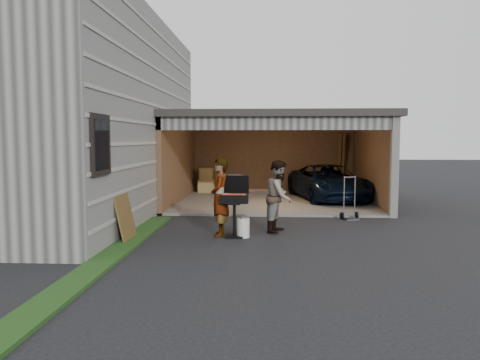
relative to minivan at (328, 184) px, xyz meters
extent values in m
plane|color=black|center=(-2.60, -6.90, -0.58)|extent=(80.00, 80.00, 0.00)
cube|color=#474744|center=(-8.60, -2.90, 2.17)|extent=(7.00, 11.00, 5.50)
cube|color=#193814|center=(-4.85, -7.90, -0.55)|extent=(0.50, 8.00, 0.06)
cube|color=#605E59|center=(-1.85, -0.40, -0.55)|extent=(6.50, 6.00, 0.06)
cube|color=#453A20|center=(-1.85, 2.53, 0.77)|extent=(6.50, 0.15, 2.70)
cube|color=#453A20|center=(1.32, -0.40, 0.77)|extent=(0.15, 6.00, 2.70)
cube|color=#453A20|center=(-5.03, -0.40, 0.77)|extent=(0.15, 6.00, 2.70)
cube|color=#2D2B28|center=(-1.85, -0.40, 2.22)|extent=(6.80, 6.30, 0.20)
cube|color=#474744|center=(-1.85, -3.32, 1.94)|extent=(6.50, 0.16, 0.36)
cube|color=beige|center=(-1.85, -2.10, 2.04)|extent=(6.00, 2.40, 0.06)
cube|color=#474744|center=(1.30, -3.35, 0.77)|extent=(0.20, 0.18, 2.70)
cube|color=brown|center=(-4.40, 1.80, -0.27)|extent=(0.60, 0.50, 0.50)
cube|color=brown|center=(-4.40, 1.80, 0.20)|extent=(0.50, 0.45, 0.45)
cube|color=brown|center=(0.60, 1.70, -0.22)|extent=(0.55, 0.50, 0.60)
cube|color=brown|center=(0.78, 2.30, 0.62)|extent=(0.24, 0.43, 2.20)
imported|color=black|center=(0.00, 0.00, 0.00)|extent=(2.73, 4.51, 1.17)
imported|color=silver|center=(-3.10, -5.97, 0.26)|extent=(0.43, 0.63, 1.69)
imported|color=#3D2718|center=(-1.80, -5.44, 0.23)|extent=(0.81, 0.93, 1.63)
cube|color=black|center=(-2.77, -6.08, -0.56)|extent=(0.38, 0.38, 0.04)
cylinder|color=black|center=(-2.77, -6.08, -0.18)|extent=(0.06, 0.06, 0.75)
cube|color=black|center=(-2.77, -6.08, 0.25)|extent=(0.59, 0.41, 0.18)
cube|color=#59595B|center=(-2.77, -6.08, 0.33)|extent=(0.54, 0.36, 0.01)
cube|color=black|center=(-2.77, -5.82, 0.53)|extent=(0.59, 0.11, 0.41)
cylinder|color=white|center=(-2.58, -6.09, -0.38)|extent=(0.35, 0.35, 0.41)
cube|color=brown|center=(-5.00, -6.55, -0.11)|extent=(0.24, 0.87, 0.96)
cube|color=slate|center=(0.12, -3.77, -0.56)|extent=(0.43, 0.34, 0.04)
cylinder|color=black|center=(-0.12, -3.73, -0.49)|extent=(0.10, 0.19, 0.19)
cylinder|color=black|center=(0.28, -3.58, -0.49)|extent=(0.10, 0.19, 0.19)
cylinder|color=slate|center=(-0.07, -3.71, 0.00)|extent=(0.03, 0.03, 1.11)
cylinder|color=slate|center=(0.23, -3.60, 0.00)|extent=(0.03, 0.03, 1.11)
cylinder|color=slate|center=(0.08, -3.65, 0.52)|extent=(0.31, 0.14, 0.03)
camera|label=1|loc=(-2.08, -15.95, 1.51)|focal=35.00mm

